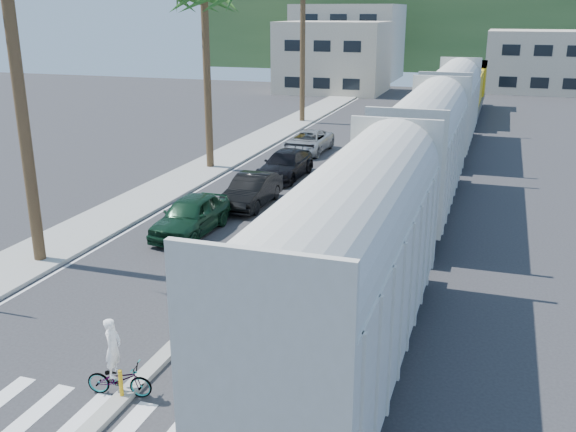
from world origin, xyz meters
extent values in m
plane|color=#28282B|center=(0.00, 0.00, 0.00)|extent=(140.00, 140.00, 0.00)
cube|color=gray|center=(-8.50, 25.00, 0.07)|extent=(3.00, 90.00, 0.15)
cube|color=black|center=(4.28, 28.00, 0.03)|extent=(0.12, 100.00, 0.06)
cube|color=black|center=(5.72, 28.00, 0.03)|extent=(0.12, 100.00, 0.06)
cube|color=gray|center=(0.00, 20.00, 0.07)|extent=(0.45, 60.00, 0.15)
cylinder|color=gold|center=(0.00, -1.00, 0.50)|extent=(0.10, 0.10, 0.70)
cylinder|color=gold|center=(0.00, 2.00, 0.50)|extent=(0.10, 0.10, 0.70)
cylinder|color=gold|center=(0.00, 5.00, 0.50)|extent=(0.10, 0.10, 0.70)
cylinder|color=gold|center=(0.00, 8.00, 0.50)|extent=(0.10, 0.10, 0.70)
cylinder|color=gold|center=(0.00, 11.00, 0.50)|extent=(0.10, 0.10, 0.70)
cylinder|color=gold|center=(0.00, 14.00, 0.50)|extent=(0.10, 0.10, 0.70)
cylinder|color=gold|center=(0.00, 17.00, 0.50)|extent=(0.10, 0.10, 0.70)
cylinder|color=gold|center=(0.00, 20.00, 0.50)|extent=(0.10, 0.10, 0.70)
cylinder|color=gold|center=(0.00, 23.00, 0.50)|extent=(0.10, 0.10, 0.70)
cylinder|color=gold|center=(0.00, 26.00, 0.50)|extent=(0.10, 0.10, 0.70)
cylinder|color=gold|center=(0.00, 29.00, 0.50)|extent=(0.10, 0.10, 0.70)
cylinder|color=gold|center=(0.00, 32.00, 0.50)|extent=(0.10, 0.10, 0.70)
cylinder|color=gold|center=(0.00, 35.00, 0.50)|extent=(0.10, 0.10, 0.70)
cylinder|color=gold|center=(0.00, 38.00, 0.50)|extent=(0.10, 0.10, 0.70)
cylinder|color=gold|center=(0.00, 41.00, 0.50)|extent=(0.10, 0.10, 0.70)
cube|color=silver|center=(0.00, -2.00, 0.01)|extent=(14.00, 2.20, 0.01)
cube|color=silver|center=(-6.80, 25.00, 0.00)|extent=(0.12, 90.00, 0.01)
cube|color=silver|center=(2.50, 25.00, 0.00)|extent=(0.12, 90.00, 0.01)
cube|color=beige|center=(5.00, 1.91, 2.70)|extent=(3.00, 12.88, 3.40)
cylinder|color=beige|center=(5.00, 1.91, 4.40)|extent=(2.90, 12.58, 2.90)
cube|color=black|center=(5.00, 1.91, 0.50)|extent=(2.60, 12.88, 1.00)
cube|color=beige|center=(5.00, 16.91, 2.70)|extent=(3.00, 12.88, 3.40)
cylinder|color=beige|center=(5.00, 16.91, 4.40)|extent=(2.90, 12.58, 2.90)
cube|color=black|center=(5.00, 16.91, 0.50)|extent=(2.60, 12.88, 1.00)
cube|color=beige|center=(5.00, 31.91, 2.70)|extent=(3.00, 12.88, 3.40)
cylinder|color=beige|center=(5.00, 31.91, 4.40)|extent=(2.90, 12.58, 2.90)
cube|color=black|center=(5.00, 31.91, 0.50)|extent=(2.60, 12.88, 1.00)
cube|color=#4C4C4F|center=(5.00, 47.91, 1.05)|extent=(3.00, 17.00, 0.50)
cube|color=gold|center=(5.00, 46.91, 2.60)|extent=(2.70, 12.24, 2.60)
cube|color=gold|center=(5.00, 53.69, 2.90)|extent=(3.00, 3.74, 3.20)
cube|color=black|center=(5.00, 47.91, 0.45)|extent=(2.60, 13.60, 0.90)
cylinder|color=brown|center=(-8.00, 6.00, 5.50)|extent=(0.44, 0.44, 11.00)
cylinder|color=brown|center=(-8.30, 22.00, 5.00)|extent=(0.44, 0.44, 10.00)
cylinder|color=brown|center=(-8.00, 40.00, 6.00)|extent=(0.44, 0.44, 12.00)
cube|color=#BEAD97|center=(-11.00, 62.00, 4.00)|extent=(12.00, 10.00, 8.00)
cube|color=#BEAD97|center=(-13.00, 78.00, 5.00)|extent=(14.00, 12.00, 10.00)
cube|color=#BEAD97|center=(12.00, 70.00, 3.50)|extent=(12.00, 10.00, 7.00)
cube|color=#385628|center=(0.00, 100.00, 6.00)|extent=(80.00, 20.00, 12.00)
imported|color=black|center=(-3.99, 10.80, 0.83)|extent=(2.06, 4.92, 1.66)
imported|color=black|center=(-3.02, 15.49, 0.78)|extent=(1.68, 4.74, 1.56)
imported|color=black|center=(-3.23, 21.27, 0.77)|extent=(2.44, 5.41, 1.54)
imported|color=#A6A9AB|center=(-3.98, 28.31, 0.74)|extent=(2.75, 5.45, 1.48)
imported|color=#9EA0A5|center=(-0.18, -0.79, 0.44)|extent=(1.12, 1.87, 0.88)
imported|color=white|center=(-0.28, -0.79, 1.32)|extent=(0.68, 0.55, 1.54)
camera|label=1|loc=(8.20, -12.71, 9.20)|focal=40.00mm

